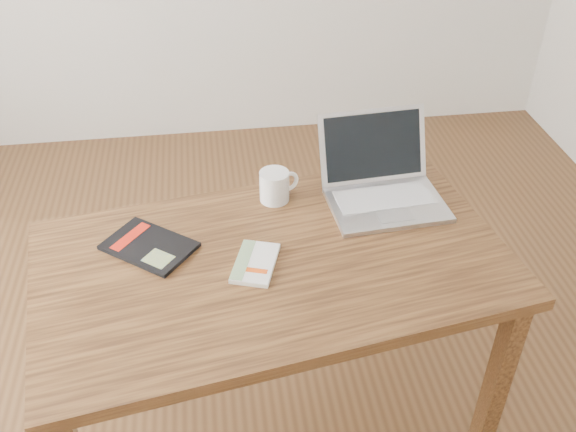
{
  "coord_description": "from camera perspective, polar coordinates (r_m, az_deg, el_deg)",
  "views": [
    {
      "loc": [
        -0.04,
        -1.49,
        1.92
      ],
      "look_at": [
        0.16,
        -0.06,
        0.85
      ],
      "focal_mm": 40.0,
      "sensor_mm": 36.0,
      "label": 1
    }
  ],
  "objects": [
    {
      "name": "room",
      "position": [
        1.6,
        -8.78,
        15.36
      ],
      "size": [
        4.04,
        4.04,
        2.7
      ],
      "color": "#52341C",
      "rests_on": "ground"
    },
    {
      "name": "desk",
      "position": [
        1.87,
        -1.27,
        -5.89
      ],
      "size": [
        1.43,
        0.96,
        0.75
      ],
      "rotation": [
        0.0,
        0.0,
        0.16
      ],
      "color": "#4E3017",
      "rests_on": "ground"
    },
    {
      "name": "white_guidebook",
      "position": [
        1.79,
        -2.94,
        -4.21
      ],
      "size": [
        0.16,
        0.2,
        0.02
      ],
      "rotation": [
        0.0,
        0.0,
        -0.32
      ],
      "color": "silver",
      "rests_on": "desk"
    },
    {
      "name": "black_guidebook",
      "position": [
        1.88,
        -12.25,
        -2.62
      ],
      "size": [
        0.3,
        0.28,
        0.01
      ],
      "rotation": [
        0.0,
        0.0,
        0.9
      ],
      "color": "black",
      "rests_on": "desk"
    },
    {
      "name": "laptop",
      "position": [
        2.05,
        8.34,
        2.9
      ],
      "size": [
        0.38,
        0.37,
        0.23
      ],
      "rotation": [
        0.0,
        0.0,
        0.08
      ],
      "color": "silver",
      "rests_on": "desk"
    },
    {
      "name": "coffee_mug",
      "position": [
        2.01,
        -1.13,
        2.74
      ],
      "size": [
        0.13,
        0.09,
        0.1
      ],
      "rotation": [
        0.0,
        0.0,
        0.39
      ],
      "color": "white",
      "rests_on": "desk"
    }
  ]
}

